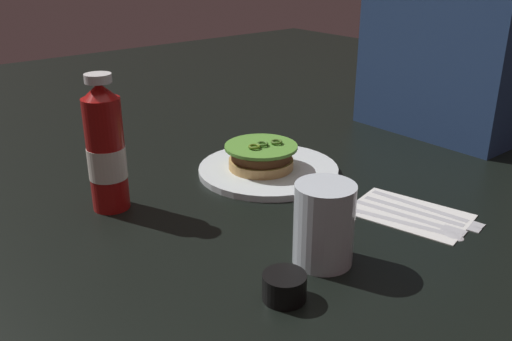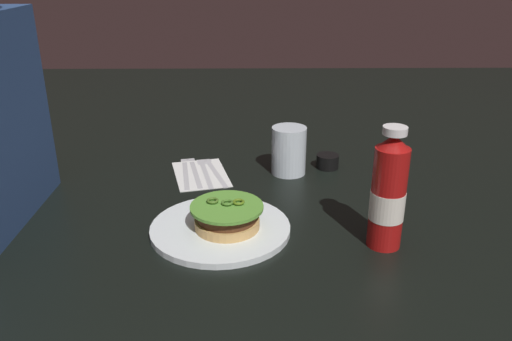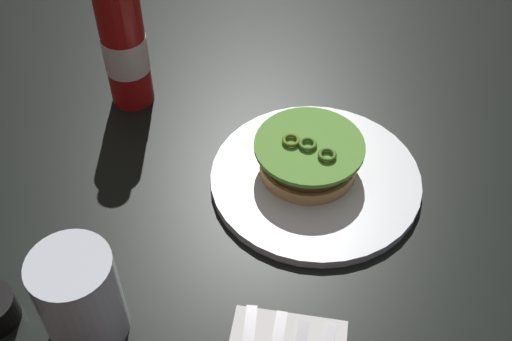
{
  "view_description": "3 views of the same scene",
  "coord_description": "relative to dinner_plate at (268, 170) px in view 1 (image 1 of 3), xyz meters",
  "views": [
    {
      "loc": [
        0.66,
        -0.55,
        0.41
      ],
      "look_at": [
        -0.01,
        0.01,
        0.05
      ],
      "focal_mm": 38.63,
      "sensor_mm": 36.0,
      "label": 1
    },
    {
      "loc": [
        -0.96,
        0.04,
        0.49
      ],
      "look_at": [
        0.01,
        0.03,
        0.09
      ],
      "focal_mm": 36.04,
      "sensor_mm": 36.0,
      "label": 2
    },
    {
      "loc": [
        0.45,
        0.24,
        0.61
      ],
      "look_at": [
        -0.01,
        0.05,
        0.08
      ],
      "focal_mm": 44.6,
      "sensor_mm": 36.0,
      "label": 3
    }
  ],
  "objects": [
    {
      "name": "steak_knife",
      "position": [
        0.3,
        0.08,
        -0.0
      ],
      "size": [
        0.19,
        0.06,
        0.0
      ],
      "color": "silver",
      "rests_on": "napkin"
    },
    {
      "name": "fork_utensil",
      "position": [
        0.3,
        0.05,
        -0.0
      ],
      "size": [
        0.19,
        0.06,
        0.0
      ],
      "color": "silver",
      "rests_on": "napkin"
    },
    {
      "name": "spoon_utensil",
      "position": [
        0.32,
        0.04,
        -0.0
      ],
      "size": [
        0.19,
        0.07,
        0.0
      ],
      "color": "silver",
      "rests_on": "napkin"
    },
    {
      "name": "burger_sandwich",
      "position": [
        -0.01,
        -0.01,
        0.03
      ],
      "size": [
        0.14,
        0.14,
        0.05
      ],
      "color": "tan",
      "rests_on": "dinner_plate"
    },
    {
      "name": "water_glass",
      "position": [
        0.29,
        -0.15,
        0.05
      ],
      "size": [
        0.08,
        0.08,
        0.12
      ],
      "primitive_type": "cylinder",
      "color": "silver",
      "rests_on": "ground_plane"
    },
    {
      "name": "diner_person",
      "position": [
        0.06,
        0.47,
        0.25
      ],
      "size": [
        0.36,
        0.18,
        0.58
      ],
      "color": "navy",
      "rests_on": "ground_plane"
    },
    {
      "name": "condiment_cup",
      "position": [
        0.32,
        -0.25,
        0.01
      ],
      "size": [
        0.06,
        0.06,
        0.03
      ],
      "primitive_type": "cylinder",
      "color": "black",
      "rests_on": "ground_plane"
    },
    {
      "name": "ground_plane",
      "position": [
        0.09,
        -0.1,
        -0.01
      ],
      "size": [
        3.0,
        3.0,
        0.0
      ],
      "primitive_type": "plane",
      "color": "black"
    },
    {
      "name": "butter_knife",
      "position": [
        0.3,
        0.1,
        -0.0
      ],
      "size": [
        0.2,
        0.04,
        0.0
      ],
      "color": "silver",
      "rests_on": "napkin"
    },
    {
      "name": "napkin",
      "position": [
        0.28,
        0.06,
        -0.0
      ],
      "size": [
        0.21,
        0.16,
        0.0
      ],
      "primitive_type": "cube",
      "rotation": [
        0.0,
        0.0,
        0.24
      ],
      "color": "white",
      "rests_on": "ground_plane"
    },
    {
      "name": "dinner_plate",
      "position": [
        0.0,
        0.0,
        0.0
      ],
      "size": [
        0.27,
        0.27,
        0.01
      ],
      "primitive_type": "cylinder",
      "color": "white",
      "rests_on": "ground_plane"
    },
    {
      "name": "ketchup_bottle",
      "position": [
        -0.05,
        -0.3,
        0.1
      ],
      "size": [
        0.06,
        0.06,
        0.23
      ],
      "color": "#A61311",
      "rests_on": "ground_plane"
    }
  ]
}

